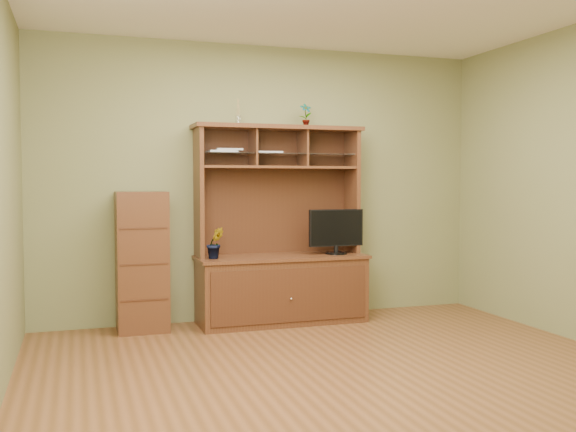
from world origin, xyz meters
name	(u,v)px	position (x,y,z in m)	size (l,w,h in m)	color
room	(345,183)	(0.00, 0.00, 1.35)	(4.54, 4.04, 2.74)	brown
media_hutch	(281,268)	(0.07, 1.73, 0.52)	(1.66, 0.61, 1.90)	#422312
monitor	(336,231)	(0.62, 1.65, 0.88)	(0.55, 0.21, 0.44)	black
orchid_plant	(215,243)	(-0.59, 1.65, 0.80)	(0.16, 0.13, 0.29)	#29541C
top_plant	(306,115)	(0.36, 1.80, 2.02)	(0.12, 0.08, 0.23)	#386122
reed_diffuser	(238,115)	(-0.32, 1.80, 2.00)	(0.05, 0.05, 0.25)	silver
magazines	(239,151)	(-0.31, 1.80, 1.65)	(0.72, 0.22, 0.04)	silver
side_cabinet	(142,261)	(-1.24, 1.78, 0.64)	(0.45, 0.41, 1.27)	#422312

